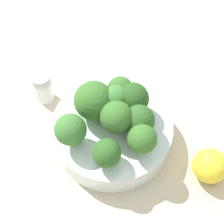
{
  "coord_description": "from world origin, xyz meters",
  "views": [
    {
      "loc": [
        0.21,
        0.15,
        0.45
      ],
      "look_at": [
        0.0,
        0.0,
        0.08
      ],
      "focal_mm": 50.0,
      "sensor_mm": 36.0,
      "label": 1
    }
  ],
  "objects": [
    {
      "name": "broccoli_floret_1",
      "position": [
        0.0,
        -0.03,
        0.08
      ],
      "size": [
        0.06,
        0.06,
        0.06
      ],
      "color": "#84AD66",
      "rests_on": "bowl"
    },
    {
      "name": "broccoli_floret_8",
      "position": [
        -0.01,
        0.04,
        0.07
      ],
      "size": [
        0.05,
        0.05,
        0.05
      ],
      "color": "#84AD66",
      "rests_on": "bowl"
    },
    {
      "name": "broccoli_floret_4",
      "position": [
        0.06,
        0.03,
        0.07
      ],
      "size": [
        0.04,
        0.04,
        0.05
      ],
      "color": "#8EB770",
      "rests_on": "bowl"
    },
    {
      "name": "broccoli_floret_7",
      "position": [
        -0.02,
        -0.01,
        0.08
      ],
      "size": [
        0.04,
        0.04,
        0.06
      ],
      "color": "#8EB770",
      "rests_on": "bowl"
    },
    {
      "name": "broccoli_floret_5",
      "position": [
        0.06,
        -0.03,
        0.08
      ],
      "size": [
        0.05,
        0.05,
        0.06
      ],
      "color": "#8EB770",
      "rests_on": "bowl"
    },
    {
      "name": "broccoli_floret_3",
      "position": [
        -0.04,
        -0.01,
        0.07
      ],
      "size": [
        0.04,
        0.04,
        0.05
      ],
      "color": "#84AD66",
      "rests_on": "bowl"
    },
    {
      "name": "broccoli_floret_2",
      "position": [
        0.01,
        0.01,
        0.08
      ],
      "size": [
        0.05,
        0.05,
        0.06
      ],
      "color": "#8EB770",
      "rests_on": "bowl"
    },
    {
      "name": "bowl",
      "position": [
        0.0,
        0.0,
        0.02
      ],
      "size": [
        0.19,
        0.19,
        0.05
      ],
      "primitive_type": "cylinder",
      "color": "silver",
      "rests_on": "ground_plane"
    },
    {
      "name": "lemon_wedge",
      "position": [
        -0.03,
        0.15,
        0.03
      ],
      "size": [
        0.05,
        0.05,
        0.05
      ],
      "primitive_type": "sphere",
      "color": "yellow",
      "rests_on": "ground_plane"
    },
    {
      "name": "pepper_shaker",
      "position": [
        0.0,
        -0.14,
        0.03
      ],
      "size": [
        0.03,
        0.03,
        0.06
      ],
      "color": "silver",
      "rests_on": "ground_plane"
    },
    {
      "name": "almond_crumb_1",
      "position": [
        -0.07,
        -0.08,
        0.0
      ],
      "size": [
        0.01,
        0.01,
        0.01
      ],
      "primitive_type": "cube",
      "rotation": [
        0.0,
        0.0,
        2.56
      ],
      "color": "tan",
      "rests_on": "ground_plane"
    },
    {
      "name": "ground_plane",
      "position": [
        0.0,
        0.0,
        0.0
      ],
      "size": [
        3.0,
        3.0,
        0.0
      ],
      "primitive_type": "plane",
      "color": "beige"
    },
    {
      "name": "broccoli_floret_0",
      "position": [
        -0.04,
        0.01,
        0.08
      ],
      "size": [
        0.05,
        0.05,
        0.06
      ],
      "color": "#8EB770",
      "rests_on": "bowl"
    },
    {
      "name": "broccoli_floret_6",
      "position": [
        0.01,
        0.06,
        0.08
      ],
      "size": [
        0.04,
        0.04,
        0.05
      ],
      "color": "#8EB770",
      "rests_on": "bowl"
    },
    {
      "name": "almond_crumb_0",
      "position": [
        -0.02,
        0.17,
        0.0
      ],
      "size": [
        0.01,
        0.01,
        0.01
      ],
      "primitive_type": "cube",
      "rotation": [
        0.0,
        0.0,
        4.45
      ],
      "color": "tan",
      "rests_on": "ground_plane"
    }
  ]
}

